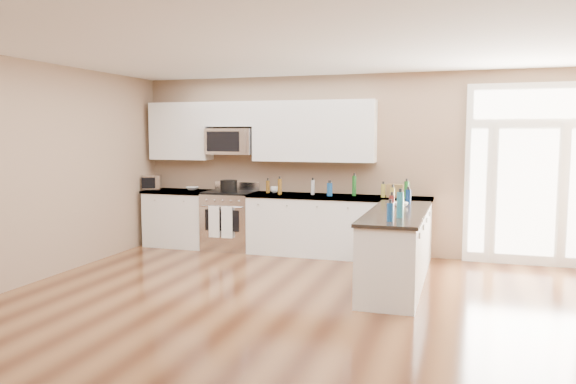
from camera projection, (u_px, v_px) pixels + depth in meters
The scene contains 18 objects.
ground at pixel (265, 340), 5.14m from camera, with size 8.00×8.00×0.00m, color #462413.
room_shell at pixel (264, 154), 4.96m from camera, with size 8.00×8.00×8.00m.
back_cabinet_left at pixel (179, 220), 9.46m from camera, with size 1.10×0.66×0.94m.
back_cabinet_right at pixel (337, 228), 8.64m from camera, with size 2.85×0.66×0.94m.
peninsula_cabinet at pixel (396, 251), 6.94m from camera, with size 0.69×2.32×0.94m.
upper_cabinet_left at pixel (181, 131), 9.44m from camera, with size 1.04×0.33×0.95m, color white.
upper_cabinet_right at pixel (314, 131), 8.75m from camera, with size 1.94×0.33×0.95m, color white.
upper_cabinet_short at pixel (232, 114), 9.13m from camera, with size 0.82×0.33×0.40m, color white.
microwave at pixel (231, 141), 9.14m from camera, with size 0.78×0.41×0.42m.
entry_door at pixel (527, 175), 7.99m from camera, with size 1.70×0.10×2.60m.
kitchen_range at pixel (230, 220), 9.17m from camera, with size 0.80×0.71×1.08m.
stockpot at pixel (229, 186), 8.99m from camera, with size 0.27×0.27×0.21m, color black.
toaster_oven at pixel (152, 182), 9.51m from camera, with size 0.29×0.23×0.25m, color silver.
cardboard_box at pixel (395, 191), 8.38m from camera, with size 0.24×0.17×0.20m, color brown.
bowl_left at pixel (192, 188), 9.45m from camera, with size 0.21×0.21×0.05m, color white.
bowl_peninsula at pixel (401, 204), 7.31m from camera, with size 0.18×0.18×0.06m, color white.
cup_counter at pixel (274, 190), 9.00m from camera, with size 0.13×0.13×0.10m, color white.
counter_bottles at pixel (364, 195), 7.69m from camera, with size 2.38×2.41×0.31m.
Camera 1 is at (1.70, -4.68, 1.89)m, focal length 35.00 mm.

